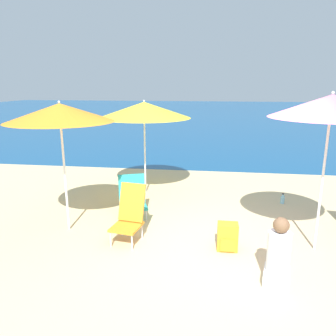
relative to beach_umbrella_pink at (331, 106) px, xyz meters
name	(u,v)px	position (x,y,z in m)	size (l,w,h in m)	color
ground_plane	(222,254)	(-1.42, -0.36, -2.17)	(60.00, 60.00, 0.00)	#D1BA89
sea_water	(216,113)	(-1.42, 24.46, -2.17)	(60.00, 40.00, 0.01)	navy
beach_umbrella_pink	(331,106)	(0.00, 0.00, 0.00)	(1.71, 1.71, 2.38)	white
beach_umbrella_yellow	(144,110)	(-3.14, 2.31, -0.26)	(2.07, 2.07, 2.13)	white
beach_umbrella_orange	(60,113)	(-4.06, 0.15, -0.15)	(1.74, 1.74, 2.22)	white
beach_chair_orange	(130,213)	(-2.90, -0.06, -1.73)	(0.52, 0.66, 0.91)	silver
beach_chair_teal	(133,197)	(-3.09, 0.90, -1.79)	(0.64, 0.62, 0.80)	silver
person_seated_near	(278,256)	(-0.74, -0.99, -1.80)	(0.39, 0.44, 0.89)	silver
backpack_orange	(227,237)	(-1.34, -0.20, -1.97)	(0.31, 0.26, 0.42)	orange
water_bottle	(283,200)	(-0.09, 1.99, -2.09)	(0.08, 0.08, 0.22)	#8CCCEA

